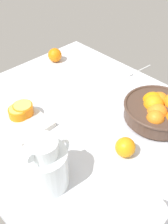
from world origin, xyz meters
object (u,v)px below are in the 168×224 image
(fruit_bowl, at_px, (159,110))
(orange_half_1, at_px, (23,109))
(cutting_board, at_px, (21,119))
(juice_pitcher, at_px, (46,168))
(loose_orange_2, at_px, (55,55))
(loose_orange_4, at_px, (125,147))
(orange_half_0, at_px, (18,112))
(juice_glass, at_px, (146,221))
(spoon, at_px, (136,72))

(fruit_bowl, bearing_deg, orange_half_1, -134.97)
(cutting_board, bearing_deg, orange_half_1, 113.55)
(juice_pitcher, height_order, orange_half_1, juice_pitcher)
(fruit_bowl, distance_m, loose_orange_2, 0.65)
(cutting_board, relative_size, loose_orange_4, 3.46)
(fruit_bowl, relative_size, cutting_board, 1.12)
(cutting_board, xyz_separation_m, loose_orange_2, (-0.28, 0.40, 0.03))
(orange_half_1, relative_size, loose_orange_2, 1.10)
(juice_pitcher, height_order, cutting_board, juice_pitcher)
(loose_orange_2, bearing_deg, fruit_bowl, 0.44)
(fruit_bowl, relative_size, loose_orange_4, 3.89)
(orange_half_0, distance_m, loose_orange_2, 0.48)
(orange_half_1, distance_m, loose_orange_4, 0.43)
(loose_orange_4, bearing_deg, fruit_bowl, 96.35)
(loose_orange_4, bearing_deg, juice_pitcher, -110.35)
(juice_glass, bearing_deg, loose_orange_4, 141.02)
(juice_pitcher, relative_size, loose_orange_4, 2.70)
(juice_pitcher, bearing_deg, cutting_board, 162.02)
(fruit_bowl, xyz_separation_m, spoon, (-0.28, 0.22, -0.04))
(orange_half_1, bearing_deg, cutting_board, -66.45)
(orange_half_1, bearing_deg, juice_glass, -2.56)
(fruit_bowl, bearing_deg, juice_pitcher, -98.10)
(fruit_bowl, distance_m, loose_orange_4, 0.24)
(orange_half_0, bearing_deg, cutting_board, -12.50)
(cutting_board, height_order, loose_orange_2, loose_orange_2)
(juice_glass, bearing_deg, spoon, 129.41)
(juice_pitcher, xyz_separation_m, spoon, (-0.21, 0.72, -0.07))
(juice_glass, height_order, loose_orange_2, juice_glass)
(orange_half_0, height_order, loose_orange_4, loose_orange_4)
(loose_orange_2, bearing_deg, juice_glass, -24.57)
(juice_glass, xyz_separation_m, cutting_board, (-0.61, 0.00, -0.04))
(loose_orange_2, relative_size, loose_orange_4, 1.02)
(loose_orange_2, relative_size, spoon, 0.43)
(juice_pitcher, relative_size, orange_half_0, 2.45)
(fruit_bowl, bearing_deg, loose_orange_4, -83.65)
(orange_half_0, distance_m, spoon, 0.63)
(orange_half_1, bearing_deg, loose_orange_2, 125.20)
(spoon, bearing_deg, juice_glass, -50.59)
(fruit_bowl, xyz_separation_m, orange_half_0, (-0.38, -0.41, -0.01))
(orange_half_0, height_order, orange_half_1, orange_half_1)
(spoon, bearing_deg, juice_pitcher, -74.10)
(fruit_bowl, relative_size, spoon, 1.63)
(fruit_bowl, height_order, orange_half_1, fruit_bowl)
(juice_pitcher, bearing_deg, loose_orange_4, 69.65)
(juice_glass, bearing_deg, fruit_bowl, 120.09)
(fruit_bowl, distance_m, spoon, 0.36)
(juice_glass, height_order, loose_orange_4, juice_glass)
(orange_half_1, bearing_deg, loose_orange_4, 19.29)
(orange_half_0, distance_m, orange_half_1, 0.02)
(fruit_bowl, height_order, orange_half_0, fruit_bowl)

